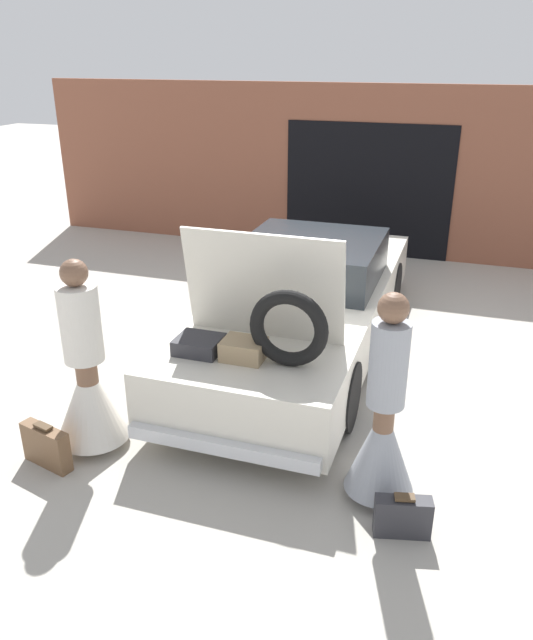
% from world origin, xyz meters
% --- Properties ---
extents(ground_plane, '(40.00, 40.00, 0.00)m').
position_xyz_m(ground_plane, '(0.00, 0.00, 0.00)').
color(ground_plane, '#ADA89E').
extents(garage_wall_back, '(12.00, 0.14, 2.80)m').
position_xyz_m(garage_wall_back, '(0.00, 4.08, 1.39)').
color(garage_wall_back, brown).
rests_on(garage_wall_back, ground_plane).
extents(car, '(1.81, 5.09, 1.82)m').
position_xyz_m(car, '(0.00, 0.01, 0.58)').
color(car, silver).
rests_on(car, ground_plane).
extents(person_left, '(0.65, 0.65, 1.74)m').
position_xyz_m(person_left, '(-1.27, -2.47, 0.62)').
color(person_left, brown).
rests_on(person_left, ground_plane).
extents(person_right, '(0.55, 0.55, 1.73)m').
position_xyz_m(person_right, '(1.27, -2.39, 0.63)').
color(person_right, brown).
rests_on(person_right, ground_plane).
extents(suitcase_beside_left_person, '(0.50, 0.24, 0.40)m').
position_xyz_m(suitcase_beside_left_person, '(-1.47, -2.87, 0.18)').
color(suitcase_beside_left_person, brown).
rests_on(suitcase_beside_left_person, ground_plane).
extents(suitcase_beside_right_person, '(0.43, 0.23, 0.34)m').
position_xyz_m(suitcase_beside_right_person, '(1.50, -2.77, 0.16)').
color(suitcase_beside_right_person, '#2D2D33').
rests_on(suitcase_beside_right_person, ground_plane).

